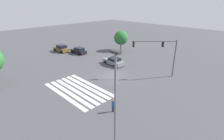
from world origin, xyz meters
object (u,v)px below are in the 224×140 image
object	(u,v)px
traffic_signal_mast	(162,50)
street_light_pole_a	(115,100)
pedestrian	(113,105)
car_2	(114,61)
tree_corner_a	(121,38)
car_1	(61,48)
car_0	(79,51)

from	to	relation	value
traffic_signal_mast	street_light_pole_a	distance (m)	18.18
pedestrian	street_light_pole_a	bearing A→B (deg)	-179.72
car_2	street_light_pole_a	distance (m)	22.66
car_2	tree_corner_a	bearing A→B (deg)	-50.41
car_1	pedestrian	xyz separation A→B (m)	(27.38, -9.08, 0.08)
car_2	street_light_pole_a	size ratio (longest dim) A/B	0.53
car_0	tree_corner_a	bearing A→B (deg)	-121.74
traffic_signal_mast	car_1	xyz separation A→B (m)	(-25.71, -3.74, -3.77)
car_0	street_light_pole_a	world-z (taller)	street_light_pole_a
tree_corner_a	car_2	bearing A→B (deg)	-54.85
car_2	tree_corner_a	world-z (taller)	tree_corner_a
pedestrian	tree_corner_a	world-z (taller)	tree_corner_a
traffic_signal_mast	car_2	size ratio (longest dim) A/B	1.30
traffic_signal_mast	street_light_pole_a	bearing A→B (deg)	64.63
car_2	tree_corner_a	size ratio (longest dim) A/B	0.96
car_0	pedestrian	bearing A→B (deg)	150.71
car_1	traffic_signal_mast	bearing A→B (deg)	-176.28
car_0	street_light_pole_a	bearing A→B (deg)	147.24
pedestrian	tree_corner_a	bearing A→B (deg)	-5.27
car_1	tree_corner_a	distance (m)	15.33
car_2	pedestrian	distance (m)	16.02
car_0	pedestrian	world-z (taller)	pedestrian
street_light_pole_a	tree_corner_a	size ratio (longest dim) A/B	1.80
street_light_pole_a	car_2	bearing A→B (deg)	134.70
tree_corner_a	street_light_pole_a	bearing A→B (deg)	-48.50
car_0	car_2	xyz separation A→B (m)	(11.62, 0.33, -0.01)
traffic_signal_mast	street_light_pole_a	xyz separation A→B (m)	(6.10, -17.10, 0.78)
traffic_signal_mast	tree_corner_a	xyz separation A→B (m)	(-15.96, 7.83, -1.32)
car_1	street_light_pole_a	bearing A→B (deg)	152.66
traffic_signal_mast	pedestrian	distance (m)	13.45
car_1	car_2	distance (m)	16.39
car_2	street_light_pole_a	bearing A→B (deg)	139.13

